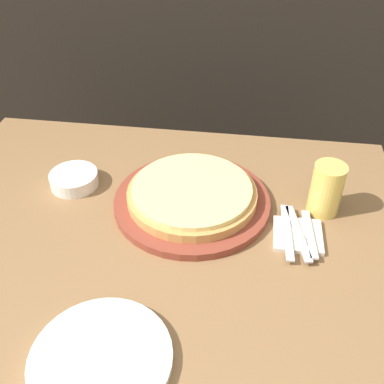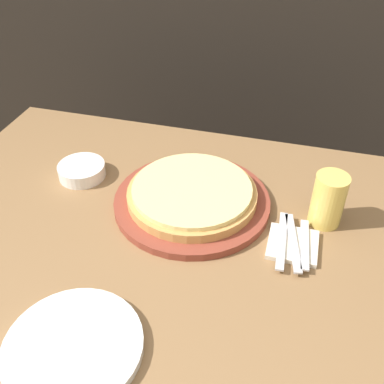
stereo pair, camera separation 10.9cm
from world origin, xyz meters
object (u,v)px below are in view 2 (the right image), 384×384
object	(u,v)px
spoon	(305,244)
beer_glass	(329,198)
dinner_plate	(73,347)
dinner_knife	(293,242)
pizza_on_board	(192,197)
fork	(282,240)
side_bowl	(82,171)

from	to	relation	value
spoon	beer_glass	bearing A→B (deg)	70.34
dinner_plate	dinner_knife	world-z (taller)	dinner_plate
dinner_plate	pizza_on_board	bearing A→B (deg)	77.73
beer_glass	dinner_plate	size ratio (longest dim) A/B	0.52
dinner_plate	spoon	distance (m)	0.52
fork	spoon	xyz separation A→B (m)	(0.05, 0.00, 0.00)
pizza_on_board	spoon	bearing A→B (deg)	-16.23
fork	dinner_knife	distance (m)	0.03
beer_glass	fork	xyz separation A→B (m)	(-0.09, -0.11, -0.06)
dinner_plate	fork	size ratio (longest dim) A/B	1.36
pizza_on_board	spoon	size ratio (longest dim) A/B	2.46
dinner_plate	dinner_knife	bearing A→B (deg)	45.91
spoon	dinner_knife	bearing A→B (deg)	180.00
dinner_plate	fork	world-z (taller)	dinner_plate
beer_glass	dinner_knife	distance (m)	0.14
dinner_plate	side_bowl	bearing A→B (deg)	114.47
pizza_on_board	beer_glass	size ratio (longest dim) A/B	2.95
dinner_knife	spoon	xyz separation A→B (m)	(0.03, 0.00, 0.00)
pizza_on_board	beer_glass	bearing A→B (deg)	4.32
side_bowl	dinner_plate	bearing A→B (deg)	-65.53
side_bowl	dinner_knife	size ratio (longest dim) A/B	0.68
pizza_on_board	beer_glass	distance (m)	0.32
pizza_on_board	dinner_plate	xyz separation A→B (m)	(-0.10, -0.45, -0.02)
dinner_knife	spoon	distance (m)	0.03
beer_glass	fork	distance (m)	0.15
pizza_on_board	dinner_knife	distance (m)	0.27
beer_glass	dinner_plate	world-z (taller)	beer_glass
fork	dinner_plate	bearing A→B (deg)	-131.98
pizza_on_board	side_bowl	world-z (taller)	pizza_on_board
fork	dinner_knife	size ratio (longest dim) A/B	1.01
side_bowl	pizza_on_board	bearing A→B (deg)	-6.81
side_bowl	fork	distance (m)	0.56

